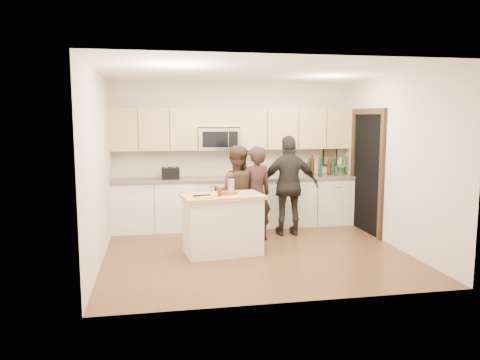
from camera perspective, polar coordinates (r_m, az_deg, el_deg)
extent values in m
plane|color=brown|center=(7.25, 1.81, -8.75)|extent=(4.50, 4.50, 0.00)
cube|color=beige|center=(8.95, -0.87, 3.19)|extent=(4.50, 0.02, 2.70)
cube|color=beige|center=(5.07, 6.66, -0.31)|extent=(4.50, 0.02, 2.70)
cube|color=beige|center=(6.88, -16.80, 1.51)|extent=(0.02, 4.00, 2.70)
cube|color=beige|center=(7.79, 18.27, 2.13)|extent=(0.02, 4.00, 2.70)
cube|color=white|center=(6.99, 1.90, 13.01)|extent=(4.50, 4.00, 0.02)
cube|color=silver|center=(8.76, -0.52, -2.85)|extent=(4.50, 0.62, 0.90)
cube|color=#796750|center=(8.68, -0.52, 0.19)|extent=(4.50, 0.66, 0.04)
cube|color=tan|center=(8.64, -10.45, 6.06)|extent=(1.55, 0.33, 0.75)
cube|color=tan|center=(9.03, 6.65, 6.20)|extent=(2.17, 0.33, 0.75)
cube|color=tan|center=(8.71, -2.73, 7.57)|extent=(0.78, 0.33, 0.33)
cube|color=silver|center=(8.69, -2.68, 5.03)|extent=(0.76, 0.40, 0.40)
cube|color=black|center=(8.47, -3.03, 4.96)|extent=(0.47, 0.01, 0.29)
cube|color=black|center=(8.52, -0.82, 4.98)|extent=(0.17, 0.01, 0.29)
cube|color=black|center=(8.61, 15.25, 0.73)|extent=(0.02, 1.05, 2.10)
cube|color=black|center=(8.09, 16.89, 0.24)|extent=(0.06, 0.10, 2.10)
cube|color=black|center=(9.12, 13.59, 1.16)|extent=(0.06, 0.10, 2.10)
cube|color=black|center=(8.54, 15.40, 8.07)|extent=(0.06, 1.25, 0.10)
cube|color=black|center=(9.46, 10.89, 2.87)|extent=(0.30, 0.03, 0.38)
cube|color=tan|center=(9.45, 10.92, 2.86)|extent=(0.24, 0.00, 0.32)
cube|color=white|center=(8.30, -6.63, -1.74)|extent=(0.34, 0.01, 0.48)
cube|color=white|center=(8.56, -6.78, 0.13)|extent=(0.34, 0.60, 0.01)
cube|color=silver|center=(7.08, -2.14, -5.60)|extent=(1.18, 0.78, 0.85)
cube|color=tan|center=(6.99, -2.16, -2.00)|extent=(1.28, 0.85, 0.05)
cylinder|color=maroon|center=(7.06, -1.43, -1.63)|extent=(0.29, 0.29, 0.02)
cube|color=silver|center=(7.08, -1.10, -0.65)|extent=(0.09, 0.06, 0.22)
cube|color=black|center=(7.07, -1.10, 0.29)|extent=(0.10, 0.07, 0.02)
cylinder|color=maroon|center=(6.84, -2.49, -1.60)|extent=(0.07, 0.07, 0.10)
cube|color=tan|center=(6.73, -4.41, -2.10)|extent=(0.26, 0.23, 0.02)
cube|color=black|center=(6.76, -4.65, -1.88)|extent=(0.26, 0.07, 0.02)
cube|color=silver|center=(6.75, -3.96, -1.95)|extent=(0.20, 0.05, 0.01)
cube|color=black|center=(8.53, -8.47, 0.83)|extent=(0.32, 0.24, 0.21)
cube|color=silver|center=(8.52, -8.96, 1.53)|extent=(0.03, 0.17, 0.00)
cube|color=silver|center=(8.52, -8.01, 1.56)|extent=(0.03, 0.17, 0.00)
cylinder|color=#10321B|center=(9.06, 8.37, 1.59)|extent=(0.07, 0.07, 0.32)
cylinder|color=#3B1D0A|center=(9.10, 8.78, 1.80)|extent=(0.08, 0.08, 0.39)
cylinder|color=#10321B|center=(9.20, 11.30, 1.75)|extent=(0.08, 0.08, 0.37)
cylinder|color=#3B1D0A|center=(9.21, 10.80, 1.68)|extent=(0.07, 0.07, 0.34)
cylinder|color=beige|center=(9.36, 12.13, 1.74)|extent=(0.08, 0.08, 0.34)
cylinder|color=#10321B|center=(8.89, 9.75, 1.71)|extent=(0.07, 0.07, 0.41)
imported|color=#37712D|center=(9.28, 12.32, 1.92)|extent=(0.29, 0.29, 0.42)
imported|color=black|center=(7.74, 1.89, -1.71)|extent=(0.65, 0.51, 1.58)
imported|color=#34231A|center=(7.74, -0.47, -1.66)|extent=(0.88, 0.75, 1.59)
imported|color=black|center=(8.15, 6.04, -0.70)|extent=(1.04, 0.48, 1.74)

